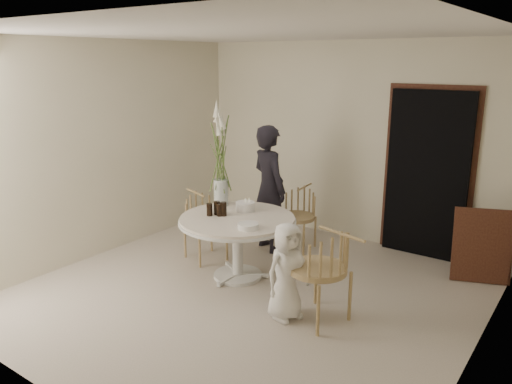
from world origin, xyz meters
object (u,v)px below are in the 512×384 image
Objects in this scene: chair_far at (301,208)px; boy at (287,271)px; table at (237,227)px; birthday_cake at (245,206)px; chair_left at (201,216)px; flower_vase at (220,160)px; girl at (269,188)px; chair_right at (329,263)px.

boy is (0.88, -1.74, -0.05)m from chair_far.
table is at bearing -99.77° from chair_far.
boy reaches higher than birthday_cake.
flower_vase is at bearing -66.12° from chair_left.
table is 5.96× the size of birthday_cake.
chair_left is 0.51× the size of girl.
birthday_cake is at bearing -69.58° from chair_left.
flower_vase reaches higher than chair_left.
birthday_cake is (-0.07, 0.24, 0.17)m from table.
birthday_cake is (0.15, -0.72, -0.04)m from girl.
flower_vase is at bearing 150.09° from table.
table is 1.62× the size of chair_far.
chair_left is at bearing -91.48° from chair_right.
boy is at bearing -59.68° from chair_right.
chair_far is 0.85× the size of boy.
chair_right reaches higher than birthday_cake.
boy is at bearing -34.71° from birthday_cake.
boy is (1.73, -0.70, -0.06)m from chair_left.
chair_far is at bearing -109.43° from girl.
girl reaches higher than boy.
chair_right reaches higher than chair_left.
birthday_cake is (-1.41, 0.60, 0.15)m from chair_right.
girl reaches higher than table.
flower_vase reaches higher than chair_right.
chair_far is 1.34m from chair_left.
boy is 0.76× the size of flower_vase.
chair_right is 0.43m from boy.
birthday_cake is 0.64m from flower_vase.
girl is at bearing 101.77° from birthday_cake.
chair_right is (1.27, -1.63, 0.10)m from chair_far.
chair_left is (-0.77, 0.23, -0.07)m from table.
girl reaches higher than chair_right.
table is 1.39m from chair_right.
birthday_cake is (-0.15, -1.03, 0.25)m from chair_far.
chair_left is at bearing 77.20° from girl.
chair_left is 0.96m from girl.
boy reaches higher than table.
boy is 1.78m from flower_vase.
girl is 7.41× the size of birthday_cake.
chair_far is at bearing -19.58° from chair_left.
chair_far is 0.98× the size of chair_left.
chair_right is 0.76× the size of flower_vase.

